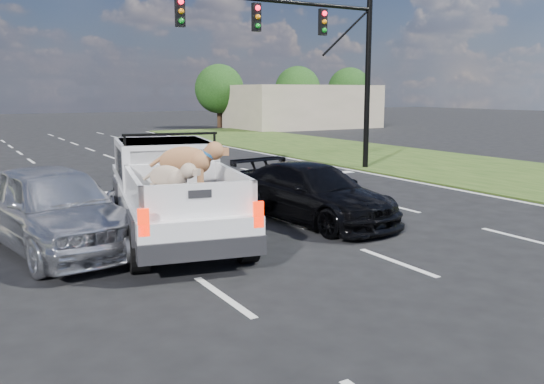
{
  "coord_description": "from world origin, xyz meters",
  "views": [
    {
      "loc": [
        -5.3,
        -7.57,
        3.07
      ],
      "look_at": [
        0.27,
        2.0,
        1.13
      ],
      "focal_mm": 38.0,
      "sensor_mm": 36.0,
      "label": 1
    }
  ],
  "objects_px": {
    "pickup_truck": "(172,189)",
    "silver_sedan": "(54,207)",
    "traffic_signal": "(318,46)",
    "black_coupe": "(313,193)"
  },
  "relations": [
    {
      "from": "pickup_truck",
      "to": "silver_sedan",
      "type": "distance_m",
      "value": 2.39
    },
    {
      "from": "pickup_truck",
      "to": "silver_sedan",
      "type": "xyz_separation_m",
      "value": [
        -2.38,
        0.14,
        -0.19
      ]
    },
    {
      "from": "traffic_signal",
      "to": "pickup_truck",
      "type": "relative_size",
      "value": 1.46
    },
    {
      "from": "traffic_signal",
      "to": "silver_sedan",
      "type": "bearing_deg",
      "value": -148.79
    },
    {
      "from": "traffic_signal",
      "to": "silver_sedan",
      "type": "distance_m",
      "value": 13.04
    },
    {
      "from": "silver_sedan",
      "to": "pickup_truck",
      "type": "bearing_deg",
      "value": -13.46
    },
    {
      "from": "silver_sedan",
      "to": "black_coupe",
      "type": "distance_m",
      "value": 5.8
    },
    {
      "from": "silver_sedan",
      "to": "black_coupe",
      "type": "xyz_separation_m",
      "value": [
        5.78,
        -0.45,
        -0.16
      ]
    },
    {
      "from": "traffic_signal",
      "to": "black_coupe",
      "type": "distance_m",
      "value": 9.36
    },
    {
      "from": "pickup_truck",
      "to": "silver_sedan",
      "type": "relative_size",
      "value": 1.25
    }
  ]
}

